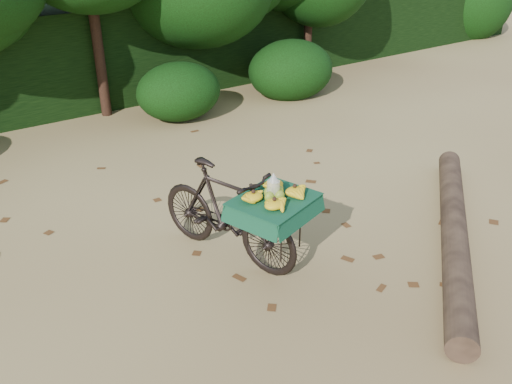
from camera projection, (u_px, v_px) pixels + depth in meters
ground at (246, 257)px, 5.82m from camera, size 80.00×80.00×0.00m
vendor_bicycle at (228, 212)px, 5.60m from camera, size 1.15×1.91×1.07m
fallen_log at (454, 229)px, 6.07m from camera, size 3.24×2.68×0.28m
hedge_backdrop at (54, 58)px, 9.98m from camera, size 26.00×1.80×1.80m
tree_row at (16, 4)px, 8.56m from camera, size 14.50×2.00×4.00m
bush_clumps at (125, 105)px, 8.99m from camera, size 8.80×1.70×0.90m
leaf_litter at (214, 231)px, 6.29m from camera, size 7.00×7.30×0.01m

